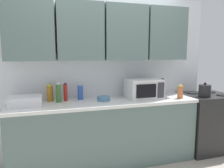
# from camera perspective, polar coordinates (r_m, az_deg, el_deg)

# --- Properties ---
(wall_back_with_cabinets) EXTENTS (3.41, 0.38, 2.60)m
(wall_back_with_cabinets) POSITION_cam_1_polar(r_m,az_deg,el_deg) (3.10, -2.90, 8.79)
(wall_back_with_cabinets) COLOR white
(wall_back_with_cabinets) RESTS_ON ground_plane
(counter_run) EXTENTS (2.54, 0.63, 0.90)m
(counter_run) POSITION_cam_1_polar(r_m,az_deg,el_deg) (3.08, -1.69, -12.64)
(counter_run) COLOR slate
(counter_run) RESTS_ON ground_plane
(stove_range) EXTENTS (0.76, 0.64, 0.91)m
(stove_range) POSITION_cam_1_polar(r_m,az_deg,el_deg) (3.81, 23.55, -9.16)
(stove_range) COLOR black
(stove_range) RESTS_ON ground_plane
(kettle) EXTENTS (0.17, 0.17, 0.20)m
(kettle) POSITION_cam_1_polar(r_m,az_deg,el_deg) (3.48, 23.41, -1.55)
(kettle) COLOR black
(kettle) RESTS_ON stove_range
(microwave) EXTENTS (0.48, 0.37, 0.28)m
(microwave) POSITION_cam_1_polar(r_m,az_deg,el_deg) (3.11, 8.45, -1.23)
(microwave) COLOR silver
(microwave) RESTS_ON counter_run
(dish_rack) EXTENTS (0.38, 0.30, 0.12)m
(dish_rack) POSITION_cam_1_polar(r_m,az_deg,el_deg) (2.85, -21.91, -4.26)
(dish_rack) COLOR silver
(dish_rack) RESTS_ON counter_run
(bottle_spice_jar) EXTENTS (0.08, 0.08, 0.19)m
(bottle_spice_jar) POSITION_cam_1_polar(r_m,az_deg,el_deg) (3.23, 17.69, -2.06)
(bottle_spice_jar) COLOR #BC6638
(bottle_spice_jar) RESTS_ON counter_run
(bottle_clear_tall) EXTENTS (0.06, 0.06, 0.27)m
(bottle_clear_tall) POSITION_cam_1_polar(r_m,az_deg,el_deg) (3.35, 13.21, -0.88)
(bottle_clear_tall) COLOR silver
(bottle_clear_tall) RESTS_ON counter_run
(bottle_red_sauce) EXTENTS (0.05, 0.05, 0.25)m
(bottle_red_sauce) POSITION_cam_1_polar(r_m,az_deg,el_deg) (2.98, -12.25, -2.20)
(bottle_red_sauce) COLOR red
(bottle_red_sauce) RESTS_ON counter_run
(bottle_blue_cleaner) EXTENTS (0.07, 0.07, 0.21)m
(bottle_blue_cleaner) POSITION_cam_1_polar(r_m,az_deg,el_deg) (3.04, -8.43, -2.22)
(bottle_blue_cleaner) COLOR #2D56B7
(bottle_blue_cleaner) RESTS_ON counter_run
(bottle_amber_vinegar) EXTENTS (0.08, 0.08, 0.23)m
(bottle_amber_vinegar) POSITION_cam_1_polar(r_m,az_deg,el_deg) (3.01, -16.17, -2.39)
(bottle_amber_vinegar) COLOR #AD701E
(bottle_amber_vinegar) RESTS_ON counter_run
(bottle_green_oil) EXTENTS (0.07, 0.07, 0.26)m
(bottle_green_oil) POSITION_cam_1_polar(r_m,az_deg,el_deg) (2.92, -14.00, -2.29)
(bottle_green_oil) COLOR #386B2D
(bottle_green_oil) RESTS_ON counter_run
(bowl_ceramic_small) EXTENTS (0.17, 0.17, 0.06)m
(bowl_ceramic_small) POSITION_cam_1_polar(r_m,az_deg,el_deg) (2.94, -2.26, -3.90)
(bowl_ceramic_small) COLOR teal
(bowl_ceramic_small) RESTS_ON counter_run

